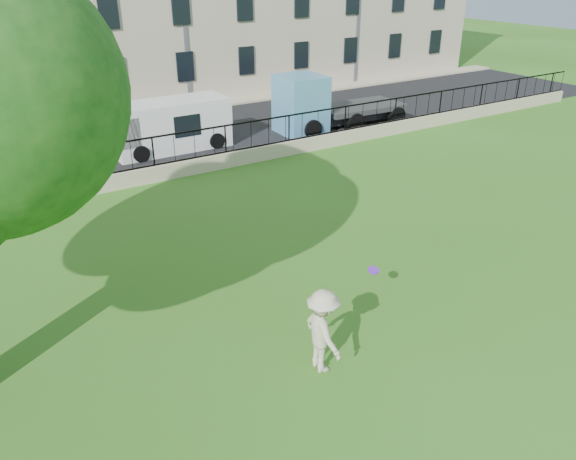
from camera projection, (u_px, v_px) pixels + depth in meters
ground at (350, 346)px, 12.29m from camera, size 120.00×120.00×0.00m
retaining_wall at (156, 173)px, 21.29m from camera, size 50.00×0.40×0.60m
iron_railing at (153, 152)px, 20.91m from camera, size 50.00×0.05×1.13m
street at (119, 149)px, 24.99m from camera, size 60.00×9.00×0.01m
sidewalk at (88, 122)px, 28.92m from camera, size 60.00×1.40×0.12m
man at (323, 331)px, 11.25m from camera, size 0.80×1.25×1.84m
frisbee at (374, 270)px, 13.10m from camera, size 0.35×0.34×0.12m
white_van at (170, 125)px, 24.50m from camera, size 5.10×2.00×2.14m
blue_truck at (340, 99)px, 27.68m from camera, size 6.63×2.60×2.74m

